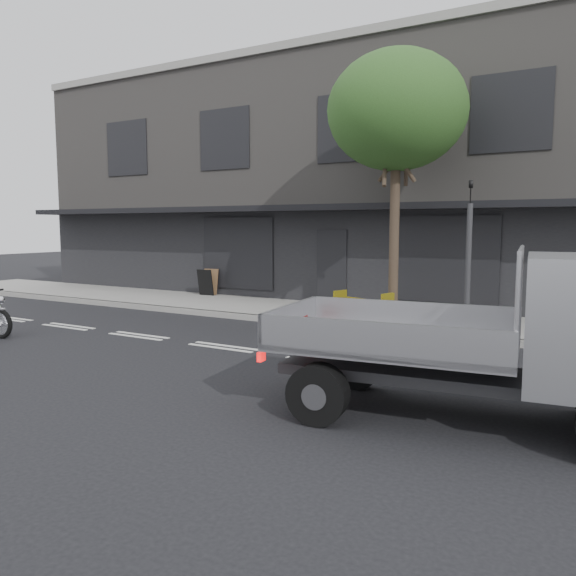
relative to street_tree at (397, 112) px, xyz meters
The scene contains 9 objects.
ground 7.09m from the street_tree, 117.65° to the right, with size 80.00×80.00×0.00m, color black.
sidewalk 5.67m from the street_tree, 167.20° to the left, with size 32.00×3.20×0.15m, color gray.
kerb 5.75m from the street_tree, 153.43° to the right, with size 32.00×0.20×0.15m, color gray.
building_main 7.54m from the street_tree, 107.22° to the left, with size 26.00×10.00×8.00m, color slate.
street_tree is the anchor object (origin of this frame).
traffic_light_pole 4.23m from the street_tree, 23.03° to the right, with size 0.12×0.12×3.50m.
flatbed_ute 8.44m from the street_tree, 55.14° to the right, with size 5.10×2.52×2.27m.
construction_barrier 4.83m from the street_tree, 130.33° to the right, with size 1.37×0.55×0.76m, color yellow, non-canonical shape.
sandwich_board 8.74m from the street_tree, 167.62° to the left, with size 0.56×0.38×0.89m, color black, non-canonical shape.
Camera 1 is at (6.89, -9.28, 2.52)m, focal length 35.00 mm.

